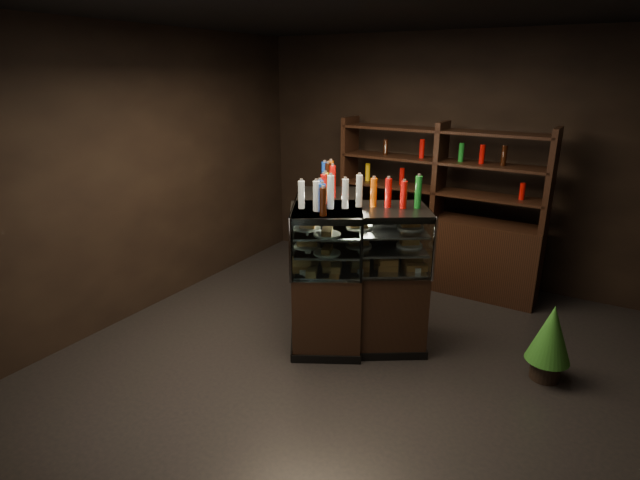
% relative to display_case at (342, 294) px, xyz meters
% --- Properties ---
extents(ground, '(5.00, 5.00, 0.00)m').
position_rel_display_case_xyz_m(ground, '(0.29, -0.31, -0.47)').
color(ground, black).
rests_on(ground, ground).
extents(room_shell, '(5.02, 5.02, 3.01)m').
position_rel_display_case_xyz_m(room_shell, '(0.29, -0.31, 1.47)').
color(room_shell, black).
rests_on(room_shell, ground).
extents(display_case, '(1.66, 1.42, 1.39)m').
position_rel_display_case_xyz_m(display_case, '(0.00, 0.00, 0.00)').
color(display_case, black).
rests_on(display_case, ground).
extents(food_display, '(1.28, 1.12, 0.43)m').
position_rel_display_case_xyz_m(food_display, '(-0.00, -0.00, 0.57)').
color(food_display, '#B28A40').
rests_on(food_display, display_case).
extents(bottles_top, '(1.12, 0.98, 0.30)m').
position_rel_display_case_xyz_m(bottles_top, '(0.00, 0.00, 1.05)').
color(bottles_top, yellow).
rests_on(bottles_top, display_case).
extents(potted_conifer, '(0.37, 0.37, 0.79)m').
position_rel_display_case_xyz_m(potted_conifer, '(1.87, 0.26, -0.02)').
color(potted_conifer, black).
rests_on(potted_conifer, ground).
extents(back_shelving, '(2.47, 0.49, 2.00)m').
position_rel_display_case_xyz_m(back_shelving, '(0.35, 1.74, 0.14)').
color(back_shelving, black).
rests_on(back_shelving, ground).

